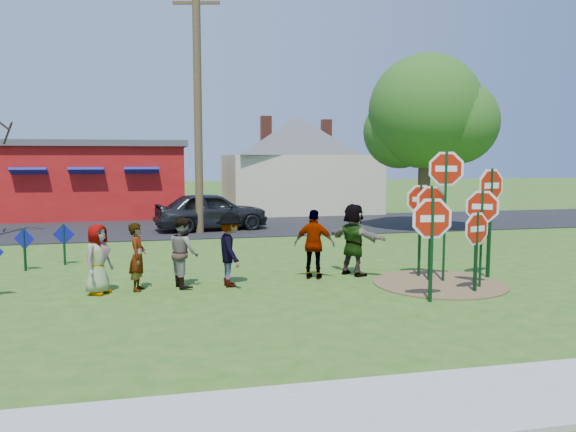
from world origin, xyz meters
name	(u,v)px	position (x,y,z in m)	size (l,w,h in m)	color
ground	(250,284)	(0.00, 0.00, 0.00)	(120.00, 120.00, 0.00)	#295819
sidewalk	(342,414)	(0.00, -7.20, 0.04)	(22.00, 1.80, 0.08)	#9E9E99
road	(211,227)	(0.00, 11.50, 0.02)	(120.00, 7.50, 0.04)	black
dirt_patch	(439,283)	(4.50, -1.00, 0.01)	(3.20, 3.20, 0.03)	brown
red_building	(96,178)	(-5.50, 17.99, 1.97)	(9.40, 7.69, 3.90)	#A11010
cream_house	(297,160)	(5.50, 18.00, 2.92)	(9.40, 9.40, 6.50)	beige
stop_sign_a	(432,227)	(3.49, -2.50, 1.62)	(1.18, 0.16, 2.39)	#0E3518
stop_sign_b	(420,207)	(4.37, -0.13, 1.81)	(1.02, 0.09, 2.52)	#0E3518
stop_sign_c	(446,186)	(4.71, -0.79, 2.39)	(1.04, 0.54, 3.38)	#0E3518
stop_sign_d	(491,195)	(6.01, -0.67, 2.13)	(1.14, 0.37, 2.96)	#0E3518
stop_sign_e	(477,235)	(4.89, -1.94, 1.33)	(0.98, 0.34, 1.98)	#0E3518
stop_sign_f	(482,214)	(5.24, -1.57, 1.75)	(0.85, 0.63, 2.45)	#0E3518
stop_sign_g	(431,211)	(4.39, -0.68, 1.76)	(1.07, 0.07, 2.53)	#0E3518
blue_diamond_c	(24,244)	(-5.73, 2.91, 0.73)	(0.57, 0.25, 1.19)	#0E3518
blue_diamond_d	(64,240)	(-4.83, 3.57, 0.74)	(0.62, 0.13, 1.20)	#0E3518
person_a	(98,259)	(-3.50, -0.22, 0.80)	(0.78, 0.51, 1.60)	navy
person_b	(138,257)	(-2.64, -0.08, 0.79)	(0.58, 0.38, 1.58)	#207162
person_c	(184,252)	(-1.58, 0.07, 0.84)	(0.81, 0.63, 1.67)	#94443C
person_d	(230,250)	(-0.49, -0.11, 0.89)	(1.14, 0.66, 1.77)	#2F2F33
person_e	(314,244)	(1.68, 0.26, 0.88)	(1.04, 0.43, 1.77)	#492952
person_f	(354,239)	(2.80, 0.47, 0.94)	(1.75, 0.56, 1.88)	#1C482D
suv	(211,211)	(-0.07, 10.29, 0.84)	(1.89, 4.69, 1.60)	#323237
utility_pole	(198,98)	(-0.62, 9.42, 5.42)	(2.48, 0.70, 10.30)	#4C3823
leafy_tree	(428,118)	(8.64, 8.13, 4.68)	(5.12, 4.67, 7.27)	#382819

